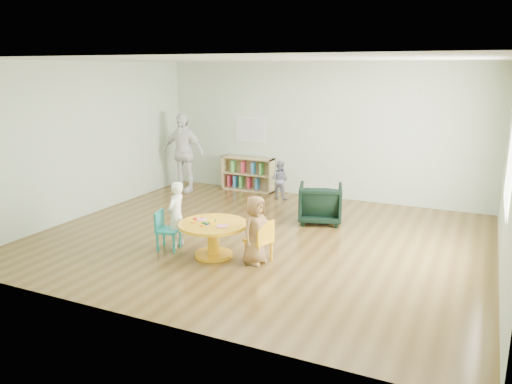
% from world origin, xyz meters
% --- Properties ---
extents(room, '(7.10, 7.00, 2.80)m').
position_xyz_m(room, '(0.01, 0.00, 1.89)').
color(room, brown).
rests_on(room, ground).
extents(activity_table, '(1.01, 1.01, 0.55)m').
position_xyz_m(activity_table, '(-0.29, -1.01, 0.35)').
color(activity_table, yellow).
rests_on(activity_table, ground).
extents(kid_chair_left, '(0.38, 0.38, 0.60)m').
position_xyz_m(kid_chair_left, '(-1.09, -1.07, 0.32)').
color(kid_chair_left, teal).
rests_on(kid_chair_left, ground).
extents(kid_chair_right, '(0.42, 0.42, 0.60)m').
position_xyz_m(kid_chair_right, '(0.42, -0.91, 0.32)').
color(kid_chair_right, yellow).
rests_on(kid_chair_right, ground).
extents(bookshelf, '(1.20, 0.30, 0.75)m').
position_xyz_m(bookshelf, '(-1.61, 2.86, 0.37)').
color(bookshelf, tan).
rests_on(bookshelf, ground).
extents(alphabet_poster, '(0.74, 0.01, 0.54)m').
position_xyz_m(alphabet_poster, '(-1.60, 2.98, 1.35)').
color(alphabet_poster, white).
rests_on(alphabet_poster, ground).
extents(armchair, '(0.92, 0.94, 0.69)m').
position_xyz_m(armchair, '(0.61, 1.23, 0.34)').
color(armchair, black).
rests_on(armchair, ground).
extents(child_left, '(0.26, 0.39, 1.02)m').
position_xyz_m(child_left, '(-0.99, -0.92, 0.51)').
color(child_left, white).
rests_on(child_left, ground).
extents(child_right, '(0.41, 0.53, 0.98)m').
position_xyz_m(child_right, '(0.38, -1.00, 0.49)').
color(child_right, '#FFAD1C').
rests_on(child_right, ground).
extents(toddler, '(0.41, 0.32, 0.81)m').
position_xyz_m(toddler, '(-0.68, 2.46, 0.41)').
color(toddler, '#181A3C').
rests_on(toddler, ground).
extents(adult_caretaker, '(1.03, 0.48, 1.73)m').
position_xyz_m(adult_caretaker, '(-2.87, 2.17, 0.86)').
color(adult_caretaker, white).
rests_on(adult_caretaker, ground).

